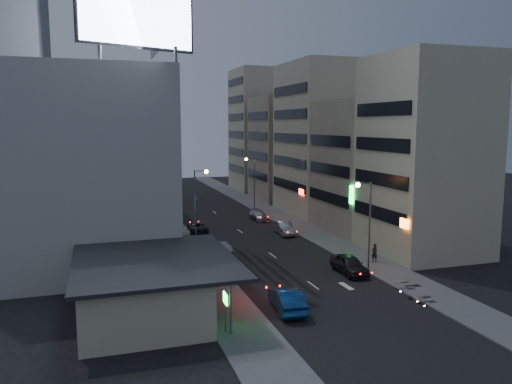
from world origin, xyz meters
name	(u,v)px	position (x,y,z in m)	size (l,w,h in m)	color
ground	(335,302)	(0.00, 0.00, 0.00)	(180.00, 180.00, 0.00)	black
sidewalk_left	(171,228)	(-8.00, 30.00, 0.06)	(4.00, 120.00, 0.12)	#4C4C4F
sidewalk_right	(288,221)	(8.00, 30.00, 0.06)	(4.00, 120.00, 0.12)	#4C4C4F
food_court	(142,286)	(-13.90, 2.00, 1.98)	(11.00, 13.00, 3.88)	#BAB291
white_building	(92,166)	(-17.00, 20.00, 9.00)	(14.00, 24.00, 18.00)	#A3A39F
shophouse_near	(424,156)	(15.00, 10.50, 10.00)	(10.00, 11.00, 20.00)	#BAB291
shophouse_mid	(369,166)	(15.50, 22.00, 8.00)	(11.00, 12.00, 16.00)	tan
shophouse_far	(321,139)	(15.00, 35.00, 11.00)	(10.00, 14.00, 22.00)	#BAB291
far_left_a	(104,146)	(-15.50, 45.00, 10.00)	(11.00, 10.00, 20.00)	#A3A39F
far_left_b	(100,157)	(-16.00, 58.00, 7.50)	(12.00, 10.00, 15.00)	slate
far_right_a	(287,148)	(15.50, 50.00, 9.00)	(11.00, 12.00, 18.00)	tan
far_right_b	(264,130)	(16.00, 64.00, 12.00)	(12.00, 12.00, 24.00)	#BAB291
billboard	(137,17)	(-12.99, 9.97, 21.66)	(9.52, 3.75, 6.20)	#595B60
street_lamp_right_near	(366,213)	(5.90, 6.00, 5.36)	(1.60, 0.44, 8.02)	#595B60
street_lamp_left	(199,195)	(-5.90, 22.00, 5.36)	(1.60, 0.44, 8.02)	#595B60
street_lamp_right_far	(252,176)	(5.90, 40.00, 5.36)	(1.60, 0.44, 8.02)	#595B60
parked_car_right_near	(349,264)	(4.43, 6.07, 0.83)	(1.95, 4.85, 1.65)	#27272C
parked_car_right_mid	(284,228)	(4.59, 22.73, 0.76)	(1.61, 4.60, 1.52)	#ABADB4
parked_car_left	(198,227)	(-5.09, 27.08, 0.66)	(2.19, 4.75, 1.32)	#27282D
parked_car_right_far	(259,215)	(4.50, 32.24, 0.66)	(1.85, 4.55, 1.32)	#AAABB2
road_car_blue	(287,299)	(-4.10, -0.56, 0.82)	(1.74, 4.98, 1.64)	navy
road_car_silver	(223,249)	(-5.00, 14.75, 0.82)	(2.28, 5.62, 1.63)	#A7A9AF
person	(374,253)	(8.34, 8.42, 0.99)	(0.64, 0.42, 1.75)	black
scooter_black_a	(433,294)	(6.95, -2.25, 0.63)	(1.68, 0.56, 1.03)	black
scooter_silver_a	(427,287)	(7.18, -1.12, 0.74)	(2.02, 0.67, 1.24)	#B4B9BD
scooter_blue	(413,281)	(7.30, 0.77, 0.67)	(1.79, 0.60, 1.10)	navy
scooter_black_b	(418,277)	(8.13, 1.30, 0.71)	(1.92, 0.64, 1.17)	black
scooter_silver_b	(406,274)	(7.78, 2.42, 0.67)	(1.80, 0.60, 1.10)	#9C9DA3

